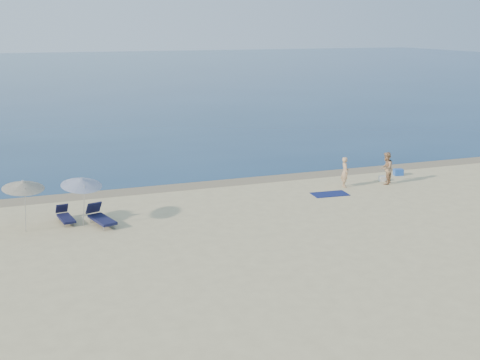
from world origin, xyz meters
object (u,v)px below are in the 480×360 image
at_px(blue_cooler, 398,172).
at_px(umbrella_near, 82,182).
at_px(person_left, 345,172).
at_px(person_right, 386,168).

bearing_deg(blue_cooler, umbrella_near, -159.01).
bearing_deg(person_left, blue_cooler, -61.78).
bearing_deg(person_right, umbrella_near, -39.38).
height_order(person_right, blue_cooler, person_right).
bearing_deg(blue_cooler, person_right, -129.94).
height_order(person_left, person_right, person_right).
height_order(person_left, blue_cooler, person_left).
height_order(person_left, umbrella_near, umbrella_near).
xyz_separation_m(person_right, blue_cooler, (1.70, 1.36, -0.66)).
distance_m(person_left, umbrella_near, 13.26).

